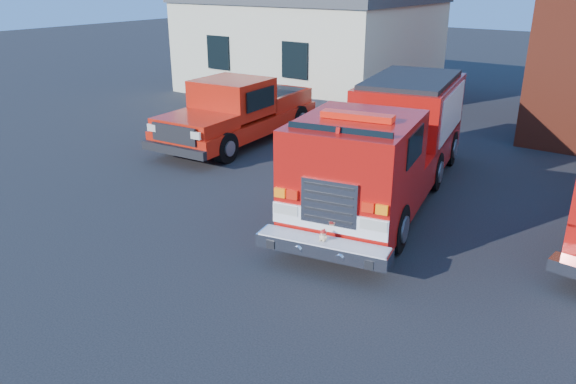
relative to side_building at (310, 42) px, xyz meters
The scene contains 4 objects.
ground 15.96m from the side_building, 55.30° to the right, with size 100.00×100.00×0.00m, color black.
side_building is the anchor object (origin of this frame).
fire_engine 13.73m from the side_building, 48.31° to the right, with size 3.96×8.80×2.62m.
pickup_truck 9.25m from the side_building, 70.62° to the right, with size 2.75×6.48×2.07m.
Camera 1 is at (5.72, -9.14, 5.09)m, focal length 35.00 mm.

